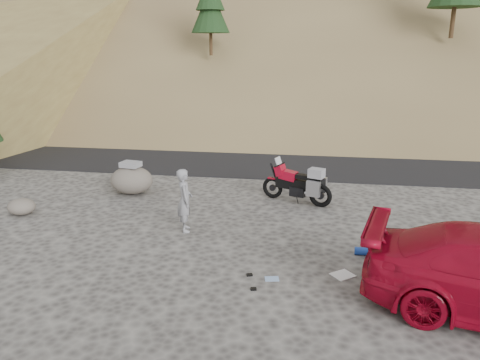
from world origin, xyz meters
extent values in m
plane|color=#3E3B39|center=(0.00, 0.00, 0.00)|extent=(140.00, 140.00, 0.00)
cube|color=black|center=(0.00, 9.00, 0.00)|extent=(120.00, 7.00, 0.05)
cube|color=brown|center=(2.00, 30.00, 8.00)|extent=(110.00, 51.90, 46.72)
cylinder|color=#382314|center=(-4.00, 14.00, 4.90)|extent=(0.17, 0.17, 1.40)
cone|color=black|center=(-4.00, 14.00, 6.44)|extent=(2.00, 2.00, 2.25)
cylinder|color=#382314|center=(8.00, 15.00, 5.94)|extent=(0.22, 0.22, 1.82)
torus|color=black|center=(0.26, 3.44, 0.34)|extent=(0.68, 0.37, 0.68)
cylinder|color=black|center=(0.26, 3.44, 0.34)|extent=(0.22, 0.13, 0.21)
torus|color=black|center=(1.75, 2.85, 0.34)|extent=(0.73, 0.40, 0.72)
cylinder|color=black|center=(1.75, 2.85, 0.34)|extent=(0.24, 0.16, 0.23)
cylinder|color=black|center=(0.33, 3.41, 0.72)|extent=(0.38, 0.20, 0.84)
cylinder|color=black|center=(0.47, 3.35, 1.12)|extent=(0.28, 0.61, 0.05)
cube|color=black|center=(0.98, 3.15, 0.57)|extent=(1.24, 0.69, 0.31)
cube|color=black|center=(1.07, 3.11, 0.36)|extent=(0.55, 0.46, 0.29)
cube|color=maroon|center=(0.76, 3.24, 0.83)|extent=(0.62, 0.49, 0.32)
cube|color=maroon|center=(0.50, 3.34, 0.95)|extent=(0.42, 0.44, 0.37)
cube|color=silver|center=(0.43, 3.37, 1.22)|extent=(0.23, 0.33, 0.26)
cube|color=black|center=(1.22, 3.06, 0.85)|extent=(0.61, 0.42, 0.12)
cube|color=black|center=(1.58, 2.91, 0.81)|extent=(0.40, 0.31, 0.10)
cube|color=silver|center=(1.52, 2.65, 0.60)|extent=(0.43, 0.27, 0.47)
cube|color=silver|center=(1.72, 3.15, 0.60)|extent=(0.43, 0.27, 0.47)
cube|color=gray|center=(1.60, 2.90, 1.01)|extent=(0.53, 0.49, 0.27)
cube|color=maroon|center=(0.26, 3.44, 0.65)|extent=(0.33, 0.23, 0.04)
cylinder|color=black|center=(1.05, 2.92, 0.19)|extent=(0.10, 0.21, 0.38)
cylinder|color=silver|center=(1.50, 2.79, 0.41)|extent=(0.47, 0.26, 0.13)
imported|color=gray|center=(-1.73, 0.37, 0.00)|extent=(0.57, 0.70, 1.65)
ellipsoid|color=#544F48|center=(-4.31, 3.20, 0.45)|extent=(1.73, 1.62, 0.90)
cube|color=gray|center=(-4.31, 3.20, 0.99)|extent=(0.73, 0.61, 0.18)
ellipsoid|color=#544F48|center=(-6.68, 0.80, 0.23)|extent=(0.85, 0.79, 0.47)
cube|color=white|center=(2.20, -1.54, 0.01)|extent=(0.58, 0.57, 0.01)
cylinder|color=#1A3EA1|center=(2.74, -0.45, 0.09)|extent=(0.45, 0.20, 0.18)
cylinder|color=#1A3EA1|center=(3.29, -0.91, 0.12)|extent=(0.10, 0.10, 0.24)
cone|color=#AF0B1F|center=(3.10, -1.54, 0.10)|extent=(0.18, 0.18, 0.19)
cube|color=black|center=(0.27, -1.87, 0.02)|extent=(0.14, 0.12, 0.03)
cube|color=black|center=(0.43, -2.45, 0.02)|extent=(0.13, 0.11, 0.04)
cube|color=#87A5D0|center=(0.74, -1.95, 0.01)|extent=(0.32, 0.26, 0.01)
camera|label=1|loc=(1.47, -10.66, 4.61)|focal=35.00mm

